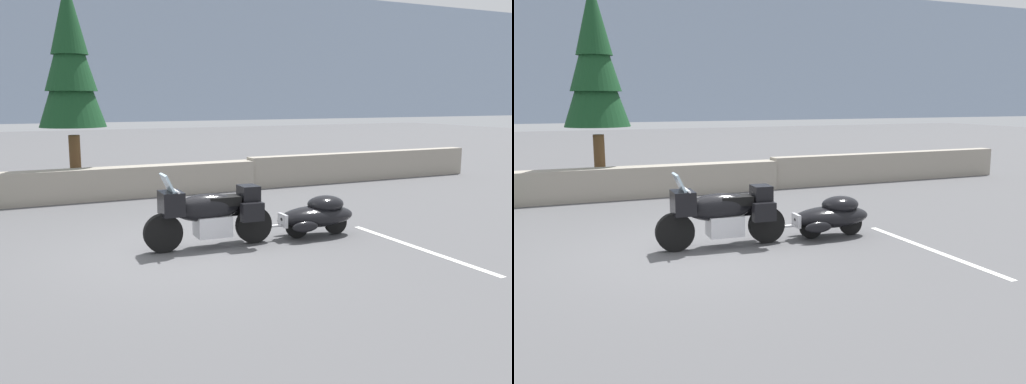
# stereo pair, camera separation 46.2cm
# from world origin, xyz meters

# --- Properties ---
(ground_plane) EXTENTS (80.00, 80.00, 0.00)m
(ground_plane) POSITION_xyz_m (0.00, 0.00, 0.00)
(ground_plane) COLOR #4C4C4F
(stone_guard_wall) EXTENTS (24.00, 0.58, 0.94)m
(stone_guard_wall) POSITION_xyz_m (-0.29, 5.71, 0.44)
(stone_guard_wall) COLOR gray
(stone_guard_wall) RESTS_ON ground
(distant_ridgeline) EXTENTS (240.00, 80.00, 16.00)m
(distant_ridgeline) POSITION_xyz_m (0.00, 95.69, 8.00)
(distant_ridgeline) COLOR #8C9EB7
(distant_ridgeline) RESTS_ON ground
(touring_motorcycle) EXTENTS (2.31, 0.80, 1.33)m
(touring_motorcycle) POSITION_xyz_m (0.62, 0.11, 0.62)
(touring_motorcycle) COLOR black
(touring_motorcycle) RESTS_ON ground
(car_shaped_trailer) EXTENTS (2.21, 0.80, 0.76)m
(car_shaped_trailer) POSITION_xyz_m (2.75, 0.01, 0.41)
(car_shaped_trailer) COLOR black
(car_shaped_trailer) RESTS_ON ground
(pine_tree_tall) EXTENTS (1.72, 1.72, 5.61)m
(pine_tree_tall) POSITION_xyz_m (-0.70, 6.62, 3.51)
(pine_tree_tall) COLOR brown
(pine_tree_tall) RESTS_ON ground
(parking_stripe_marker) EXTENTS (0.12, 3.60, 0.01)m
(parking_stripe_marker) POSITION_xyz_m (3.86, -1.50, 0.00)
(parking_stripe_marker) COLOR silver
(parking_stripe_marker) RESTS_ON ground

